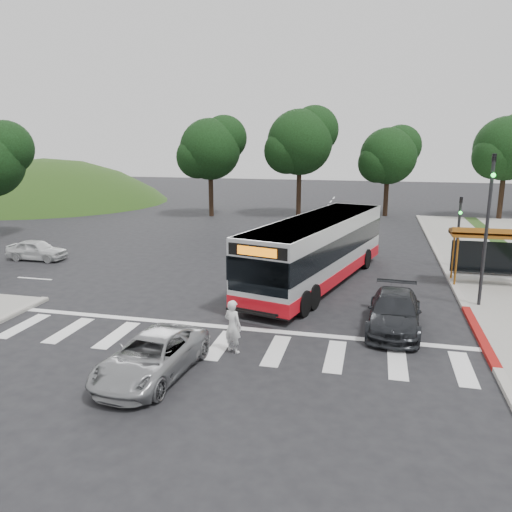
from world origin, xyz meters
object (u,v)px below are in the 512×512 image
(transit_bus, at_px, (318,251))
(pedestrian, at_px, (233,326))
(silver_suv_south, at_px, (152,356))
(dark_sedan, at_px, (394,312))

(transit_bus, xyz_separation_m, pedestrian, (-1.79, -9.03, -0.72))
(pedestrian, bearing_deg, silver_suv_south, 73.36)
(dark_sedan, bearing_deg, pedestrian, -144.03)
(pedestrian, relative_size, dark_sedan, 0.39)
(dark_sedan, relative_size, silver_suv_south, 1.03)
(dark_sedan, bearing_deg, silver_suv_south, -138.51)
(transit_bus, height_order, dark_sedan, transit_bus)
(transit_bus, height_order, pedestrian, transit_bus)
(transit_bus, height_order, silver_suv_south, transit_bus)
(silver_suv_south, bearing_deg, pedestrian, 55.40)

